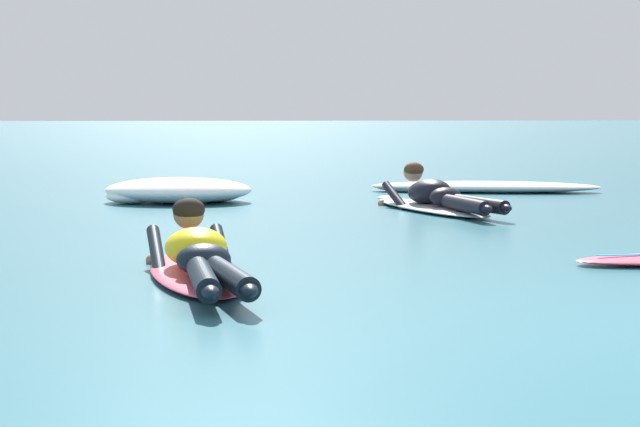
# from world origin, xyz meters

# --- Properties ---
(ground_plane) EXTENTS (120.00, 120.00, 0.00)m
(ground_plane) POSITION_xyz_m (0.00, 10.00, 0.00)
(ground_plane) COLOR #2D6B7A
(surfer_near) EXTENTS (0.91, 2.56, 0.54)m
(surfer_near) POSITION_xyz_m (-3.14, 1.90, 0.14)
(surfer_near) COLOR #E54C66
(surfer_near) RESTS_ON ground
(surfer_far) EXTENTS (1.26, 2.66, 0.53)m
(surfer_far) POSITION_xyz_m (-0.88, 6.57, 0.13)
(surfer_far) COLOR silver
(surfer_far) RESTS_ON ground
(whitewater_mid_right) EXTENTS (1.78, 1.34, 0.29)m
(whitewater_mid_right) POSITION_xyz_m (-3.63, 7.84, 0.13)
(whitewater_mid_right) COLOR white
(whitewater_mid_right) RESTS_ON ground
(whitewater_back) EXTENTS (2.99, 1.15, 0.14)m
(whitewater_back) POSITION_xyz_m (0.18, 9.17, 0.07)
(whitewater_back) COLOR white
(whitewater_back) RESTS_ON ground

